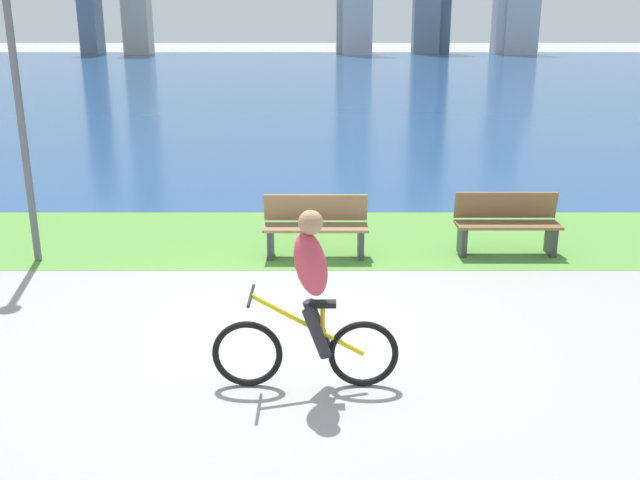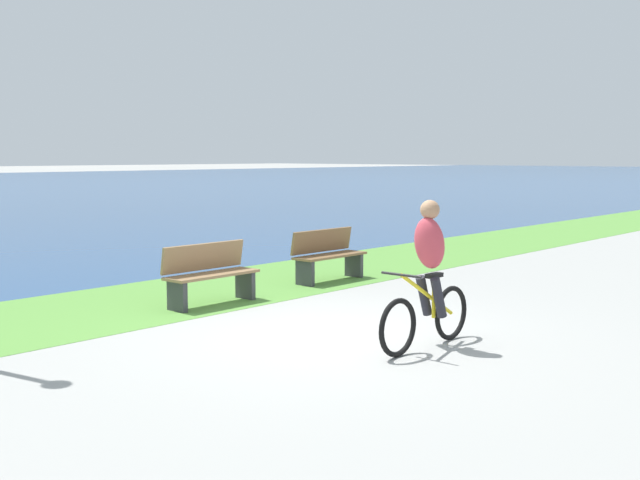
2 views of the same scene
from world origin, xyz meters
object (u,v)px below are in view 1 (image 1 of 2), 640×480
(bench_far_along_path, at_px, (505,224))
(bench_near_path, at_px, (314,226))
(lamppost_tall, at_px, (13,73))
(cyclist_lead, at_px, (308,302))

(bench_far_along_path, bearing_deg, bench_near_path, -177.13)
(bench_near_path, height_order, lamppost_tall, lamppost_tall)
(bench_near_path, bearing_deg, cyclist_lead, -90.51)
(cyclist_lead, xyz_separation_m, bench_near_path, (0.03, 3.85, -0.39))
(bench_near_path, bearing_deg, bench_far_along_path, 2.87)
(bench_far_along_path, height_order, lamppost_tall, lamppost_tall)
(cyclist_lead, bearing_deg, bench_far_along_path, 54.66)
(bench_far_along_path, bearing_deg, cyclist_lead, -125.34)
(bench_far_along_path, bearing_deg, lamppost_tall, -177.11)
(cyclist_lead, distance_m, bench_far_along_path, 4.91)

